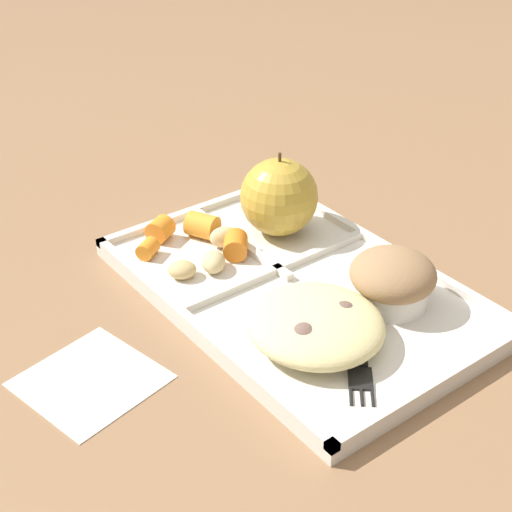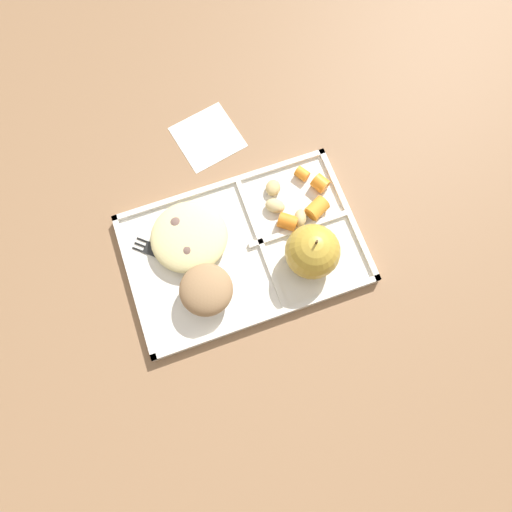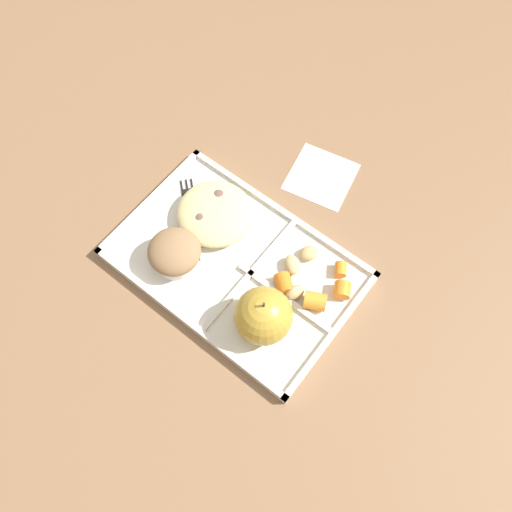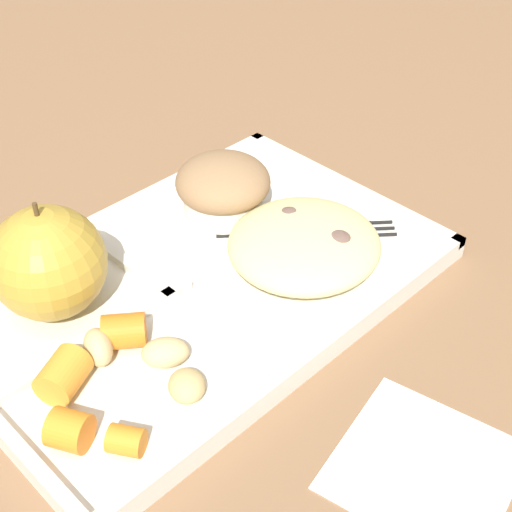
{
  "view_description": "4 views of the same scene",
  "coord_description": "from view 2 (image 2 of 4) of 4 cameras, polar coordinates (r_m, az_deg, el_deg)",
  "views": [
    {
      "loc": [
        0.48,
        -0.42,
        0.45
      ],
      "look_at": [
        -0.01,
        -0.04,
        0.06
      ],
      "focal_mm": 53.27,
      "sensor_mm": 36.0,
      "label": 1
    },
    {
      "loc": [
        0.05,
        0.21,
        0.71
      ],
      "look_at": [
        -0.01,
        0.02,
        0.03
      ],
      "focal_mm": 30.48,
      "sensor_mm": 36.0,
      "label": 2
    },
    {
      "loc": [
        -0.24,
        0.25,
        0.79
      ],
      "look_at": [
        -0.02,
        -0.02,
        0.04
      ],
      "focal_mm": 36.93,
      "sensor_mm": 36.0,
      "label": 3
    },
    {
      "loc": [
        -0.28,
        -0.35,
        0.4
      ],
      "look_at": [
        0.03,
        -0.03,
        0.04
      ],
      "focal_mm": 51.32,
      "sensor_mm": 36.0,
      "label": 4
    }
  ],
  "objects": [
    {
      "name": "ground",
      "position": [
        0.74,
        -1.61,
        0.73
      ],
      "size": [
        6.0,
        6.0,
        0.0
      ],
      "primitive_type": "plane",
      "color": "#846042"
    },
    {
      "name": "lunch_tray",
      "position": [
        0.73,
        -1.53,
        0.92
      ],
      "size": [
        0.39,
        0.25,
        0.02
      ],
      "color": "silver",
      "rests_on": "ground"
    },
    {
      "name": "green_apple",
      "position": [
        0.68,
        7.42,
        0.57
      ],
      "size": [
        0.09,
        0.09,
        0.1
      ],
      "color": "#B79333",
      "rests_on": "lunch_tray"
    },
    {
      "name": "bran_muffin",
      "position": [
        0.68,
        -6.5,
        -4.52
      ],
      "size": [
        0.08,
        0.08,
        0.06
      ],
      "color": "silver",
      "rests_on": "lunch_tray"
    },
    {
      "name": "carrot_slice_tilted",
      "position": [
        0.77,
        6.07,
        10.68
      ],
      "size": [
        0.03,
        0.03,
        0.02
      ],
      "primitive_type": "cylinder",
      "rotation": [
        0.0,
        1.57,
        5.28
      ],
      "color": "orange",
      "rests_on": "lunch_tray"
    },
    {
      "name": "carrot_slice_center",
      "position": [
        0.74,
        8.02,
        6.22
      ],
      "size": [
        0.04,
        0.04,
        0.03
      ],
      "primitive_type": "cylinder",
      "rotation": [
        0.0,
        1.57,
        0.46
      ],
      "color": "orange",
      "rests_on": "lunch_tray"
    },
    {
      "name": "carrot_slice_back",
      "position": [
        0.76,
        8.44,
        9.41
      ],
      "size": [
        0.03,
        0.03,
        0.03
      ],
      "primitive_type": "cylinder",
      "rotation": [
        0.0,
        1.57,
        5.2
      ],
      "color": "orange",
      "rests_on": "lunch_tray"
    },
    {
      "name": "carrot_slice_small",
      "position": [
        0.73,
        4.17,
        4.5
      ],
      "size": [
        0.04,
        0.04,
        0.03
      ],
      "primitive_type": "cylinder",
      "rotation": [
        0.0,
        1.57,
        2.48
      ],
      "color": "orange",
      "rests_on": "lunch_tray"
    },
    {
      "name": "potato_chunk_corner",
      "position": [
        0.76,
        2.26,
        8.95
      ],
      "size": [
        0.04,
        0.04,
        0.02
      ],
      "primitive_type": "ellipsoid",
      "rotation": [
        0.0,
        0.0,
        1.02
      ],
      "color": "tan",
      "rests_on": "lunch_tray"
    },
    {
      "name": "potato_chunk_large",
      "position": [
        0.73,
        5.82,
        4.97
      ],
      "size": [
        0.03,
        0.04,
        0.02
      ],
      "primitive_type": "ellipsoid",
      "rotation": [
        0.0,
        0.0,
        4.29
      ],
      "color": "tan",
      "rests_on": "lunch_tray"
    },
    {
      "name": "potato_chunk_small",
      "position": [
        0.74,
        2.52,
        6.6
      ],
      "size": [
        0.04,
        0.04,
        0.02
      ],
      "primitive_type": "ellipsoid",
      "rotation": [
        0.0,
        0.0,
        5.63
      ],
      "color": "tan",
      "rests_on": "lunch_tray"
    },
    {
      "name": "egg_noodle_pile",
      "position": [
        0.72,
        -8.76,
        2.52
      ],
      "size": [
        0.13,
        0.12,
        0.04
      ],
      "primitive_type": "ellipsoid",
      "color": "beige",
      "rests_on": "lunch_tray"
    },
    {
      "name": "meatball_back",
      "position": [
        0.71,
        -8.85,
        0.53
      ],
      "size": [
        0.04,
        0.04,
        0.04
      ],
      "primitive_type": "sphere",
      "color": "brown",
      "rests_on": "lunch_tray"
    },
    {
      "name": "meatball_side",
      "position": [
        0.73,
        -10.23,
        3.92
      ],
      "size": [
        0.04,
        0.04,
        0.04
      ],
      "primitive_type": "sphere",
      "color": "brown",
      "rests_on": "lunch_tray"
    },
    {
      "name": "plastic_fork",
      "position": [
        0.73,
        -11.03,
        -0.1
      ],
      "size": [
        0.13,
        0.11,
        0.0
      ],
      "color": "black",
      "rests_on": "lunch_tray"
    },
    {
      "name": "paper_napkin",
      "position": [
        0.83,
        -6.36,
        15.27
      ],
      "size": [
        0.13,
        0.13,
        0.0
      ],
      "primitive_type": "cube",
      "rotation": [
        0.0,
        0.0,
        0.21
      ],
      "color": "white",
      "rests_on": "ground"
    }
  ]
}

